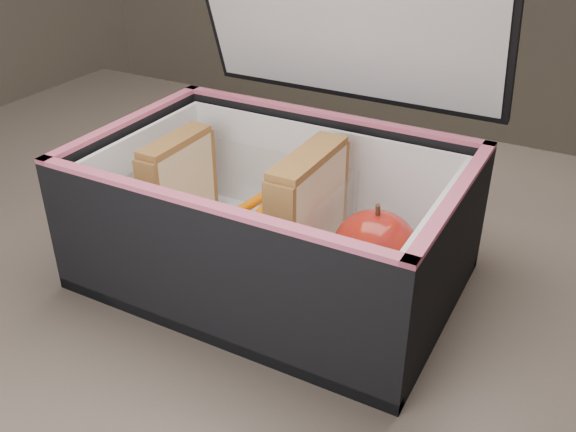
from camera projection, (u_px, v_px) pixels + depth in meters
The scene contains 8 objects.
kitchen_table at pixel (275, 319), 0.70m from camera, with size 1.20×0.80×0.75m.
lunch_bag at pixel (276, 208), 0.59m from camera, with size 0.33×0.29×0.33m.
plastic_tub at pixel (241, 213), 0.62m from camera, with size 0.19×0.13×0.08m, color white, non-canonical shape.
sandwich_left at pixel (179, 184), 0.64m from camera, with size 0.02×0.09×0.10m.
sandwich_right at pixel (308, 211), 0.58m from camera, with size 0.03×0.10×0.11m.
carrot_sticks at pixel (246, 231), 0.63m from camera, with size 0.05×0.13×0.03m.
paper_napkin at pixel (370, 282), 0.58m from camera, with size 0.07×0.08×0.01m, color white.
red_apple at pixel (375, 249), 0.55m from camera, with size 0.08×0.08×0.08m.
Camera 1 is at (0.28, -0.48, 1.11)m, focal length 40.00 mm.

